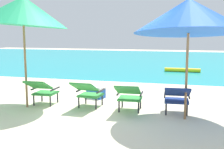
% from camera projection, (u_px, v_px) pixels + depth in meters
% --- Properties ---
extents(ground_plane, '(40.00, 40.00, 0.00)m').
position_uv_depth(ground_plane, '(137.00, 81.00, 10.45)').
color(ground_plane, beige).
extents(ocean_band, '(40.00, 18.00, 0.01)m').
position_uv_depth(ocean_band, '(159.00, 60.00, 18.63)').
color(ocean_band, teal).
rests_on(ocean_band, ground_plane).
extents(swim_buoy, '(1.60, 0.18, 0.18)m').
position_uv_depth(swim_buoy, '(182.00, 70.00, 12.72)').
color(swim_buoy, yellow).
rests_on(swim_buoy, ocean_band).
extents(lounge_chair_far_left, '(0.56, 0.89, 0.68)m').
position_uv_depth(lounge_chair_far_left, '(42.00, 90.00, 6.76)').
color(lounge_chair_far_left, '#338E3D').
rests_on(lounge_chair_far_left, ground_plane).
extents(lounge_chair_near_left, '(0.58, 0.90, 0.68)m').
position_uv_depth(lounge_chair_near_left, '(88.00, 92.00, 6.53)').
color(lounge_chair_near_left, '#338E3D').
rests_on(lounge_chair_near_left, ground_plane).
extents(lounge_chair_near_right, '(0.58, 0.90, 0.68)m').
position_uv_depth(lounge_chair_near_right, '(129.00, 95.00, 6.18)').
color(lounge_chair_near_right, '#338E3D').
rests_on(lounge_chair_near_right, ground_plane).
extents(lounge_chair_far_right, '(0.59, 0.91, 0.68)m').
position_uv_depth(lounge_chair_far_right, '(177.00, 97.00, 5.97)').
color(lounge_chair_far_right, navy).
rests_on(lounge_chair_far_right, ground_plane).
extents(beach_umbrella_left, '(2.84, 2.82, 2.68)m').
position_uv_depth(beach_umbrella_left, '(23.00, 11.00, 6.36)').
color(beach_umbrella_left, olive).
rests_on(beach_umbrella_left, ground_plane).
extents(beach_umbrella_right, '(2.62, 2.66, 2.54)m').
position_uv_depth(beach_umbrella_right, '(189.00, 16.00, 5.44)').
color(beach_umbrella_right, olive).
rests_on(beach_umbrella_right, ground_plane).
extents(cooler_box, '(0.54, 0.43, 0.32)m').
position_uv_depth(cooler_box, '(96.00, 92.00, 7.62)').
color(cooler_box, '#194CA5').
rests_on(cooler_box, ground_plane).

